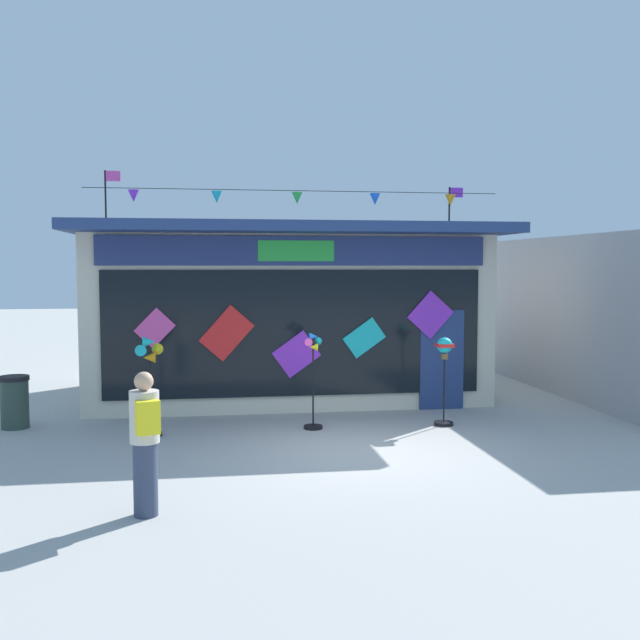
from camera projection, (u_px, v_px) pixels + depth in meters
name	position (u px, v px, depth m)	size (l,w,h in m)	color
ground_plane	(353.00, 450.00, 11.47)	(80.00, 80.00, 0.00)	#ADAAA5
kite_shop_building	(284.00, 311.00, 16.40)	(8.58, 5.62, 4.93)	beige
wind_spinner_far_left	(150.00, 370.00, 12.32)	(0.45, 0.38, 1.70)	black
wind_spinner_left	(313.00, 375.00, 12.89)	(0.33, 0.33, 1.72)	black
wind_spinner_center_left	(444.00, 362.00, 13.19)	(0.34, 0.34, 1.60)	black
person_near_camera	(145.00, 440.00, 8.39)	(0.37, 0.47, 1.68)	#333D56
trash_bin	(15.00, 402.00, 13.01)	(0.52, 0.52, 0.94)	#2D4238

